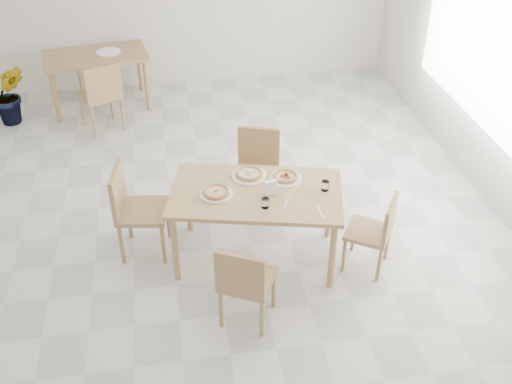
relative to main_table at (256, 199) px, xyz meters
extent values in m
plane|color=silver|center=(-0.40, 0.60, -0.67)|extent=(7.00, 7.00, 0.00)
plane|color=silver|center=(2.60, 0.60, 0.73)|extent=(0.00, 7.00, 7.00)
cube|color=white|center=(2.58, 0.90, 0.83)|extent=(1.60, 0.02, 3.20)
cube|color=tan|center=(0.00, 0.00, 0.06)|extent=(1.68, 1.19, 0.04)
cylinder|color=tan|center=(-0.76, -0.19, -0.31)|extent=(0.06, 0.06, 0.71)
cylinder|color=tan|center=(0.59, -0.51, -0.31)|extent=(0.06, 0.06, 0.71)
cylinder|color=tan|center=(-0.59, 0.51, -0.31)|extent=(0.06, 0.06, 0.71)
cylinder|color=tan|center=(0.76, 0.19, -0.31)|extent=(0.06, 0.06, 0.71)
cube|color=#9F804F|center=(-0.19, -0.75, -0.25)|extent=(0.55, 0.55, 0.04)
cube|color=#9F804F|center=(-0.28, -0.92, -0.04)|extent=(0.38, 0.22, 0.39)
cylinder|color=#9F804F|center=(0.04, -0.68, -0.47)|extent=(0.03, 0.03, 0.40)
cylinder|color=#9F804F|center=(-0.27, -0.52, -0.47)|extent=(0.03, 0.03, 0.40)
cylinder|color=#9F804F|center=(-0.12, -0.99, -0.47)|extent=(0.03, 0.03, 0.40)
cylinder|color=#9F804F|center=(-0.43, -0.83, -0.47)|extent=(0.03, 0.03, 0.40)
cube|color=#9F804F|center=(0.12, 0.74, -0.23)|extent=(0.55, 0.55, 0.04)
cube|color=#9F804F|center=(0.18, 0.93, 0.00)|extent=(0.42, 0.18, 0.41)
cylinder|color=#9F804F|center=(-0.11, 0.63, -0.46)|extent=(0.04, 0.04, 0.42)
cylinder|color=#9F804F|center=(0.24, 0.51, -0.46)|extent=(0.04, 0.04, 0.42)
cylinder|color=#9F804F|center=(0.01, 0.98, -0.46)|extent=(0.04, 0.04, 0.42)
cylinder|color=#9F804F|center=(0.36, 0.86, -0.46)|extent=(0.04, 0.04, 0.42)
cube|color=#9F804F|center=(-1.02, 0.27, -0.21)|extent=(0.52, 0.52, 0.04)
cube|color=#9F804F|center=(-1.22, 0.30, 0.03)|extent=(0.11, 0.45, 0.43)
cylinder|color=#9F804F|center=(-0.86, 0.05, -0.45)|extent=(0.04, 0.04, 0.44)
cylinder|color=#9F804F|center=(-0.80, 0.43, -0.45)|extent=(0.04, 0.04, 0.44)
cylinder|color=#9F804F|center=(-1.24, 0.11, -0.45)|extent=(0.04, 0.04, 0.44)
cylinder|color=#9F804F|center=(-1.18, 0.49, -0.45)|extent=(0.04, 0.04, 0.44)
cube|color=#9F804F|center=(0.98, -0.29, -0.28)|extent=(0.53, 0.53, 0.04)
cube|color=#9F804F|center=(1.13, -0.38, -0.08)|extent=(0.24, 0.34, 0.36)
cylinder|color=#9F804F|center=(0.93, -0.06, -0.48)|extent=(0.03, 0.03, 0.37)
cylinder|color=#9F804F|center=(0.76, -0.34, -0.48)|extent=(0.03, 0.03, 0.37)
cylinder|color=#9F804F|center=(1.21, -0.24, -0.48)|extent=(0.03, 0.03, 0.37)
cylinder|color=#9F804F|center=(1.03, -0.51, -0.48)|extent=(0.03, 0.03, 0.37)
cylinder|color=white|center=(-0.35, 0.01, 0.09)|extent=(0.29, 0.29, 0.02)
cylinder|color=white|center=(-0.02, 0.25, 0.09)|extent=(0.32, 0.32, 0.02)
cylinder|color=white|center=(0.30, 0.15, 0.09)|extent=(0.30, 0.30, 0.02)
cylinder|color=tan|center=(-0.35, 0.01, 0.11)|extent=(0.31, 0.31, 0.01)
torus|color=tan|center=(-0.35, 0.01, 0.12)|extent=(0.31, 0.31, 0.03)
cylinder|color=orange|center=(-0.35, 0.01, 0.11)|extent=(0.23, 0.23, 0.01)
ellipsoid|color=#1F4C11|center=(-0.35, 0.01, 0.12)|extent=(0.05, 0.05, 0.01)
cylinder|color=tan|center=(-0.02, 0.25, 0.11)|extent=(0.28, 0.28, 0.01)
torus|color=tan|center=(-0.02, 0.25, 0.12)|extent=(0.29, 0.29, 0.03)
cylinder|color=#F4E7C9|center=(-0.02, 0.25, 0.11)|extent=(0.22, 0.22, 0.01)
cylinder|color=tan|center=(0.30, 0.15, 0.11)|extent=(0.27, 0.27, 0.01)
torus|color=tan|center=(0.30, 0.15, 0.12)|extent=(0.27, 0.27, 0.03)
cylinder|color=orange|center=(0.30, 0.15, 0.11)|extent=(0.20, 0.20, 0.01)
cylinder|color=white|center=(0.04, -0.24, 0.13)|extent=(0.07, 0.07, 0.09)
cylinder|color=white|center=(0.61, -0.07, 0.13)|extent=(0.07, 0.07, 0.09)
cube|color=silver|center=(0.12, -0.06, 0.09)|extent=(0.14, 0.08, 0.01)
cube|color=white|center=(0.12, -0.06, 0.16)|extent=(0.12, 0.07, 0.13)
cube|color=silver|center=(0.23, -0.20, 0.08)|extent=(0.09, 0.17, 0.01)
cube|color=silver|center=(0.48, -0.39, 0.08)|extent=(0.03, 0.18, 0.01)
cube|color=#9F804F|center=(-1.58, 3.49, 0.06)|extent=(1.43, 0.96, 0.04)
cylinder|color=#9F804F|center=(-2.12, 3.09, -0.31)|extent=(0.06, 0.06, 0.71)
cylinder|color=#9F804F|center=(-0.95, 3.28, -0.31)|extent=(0.06, 0.06, 0.71)
cylinder|color=#9F804F|center=(-2.22, 3.71, -0.31)|extent=(0.06, 0.06, 0.71)
cylinder|color=#9F804F|center=(-1.04, 3.89, -0.31)|extent=(0.06, 0.06, 0.71)
cube|color=#9F804F|center=(-1.53, 2.83, -0.20)|extent=(0.60, 0.60, 0.04)
cube|color=#9F804F|center=(-1.44, 2.64, 0.04)|extent=(0.44, 0.22, 0.43)
cylinder|color=#9F804F|center=(-1.43, 3.09, -0.45)|extent=(0.04, 0.04, 0.45)
cylinder|color=#9F804F|center=(-1.79, 2.93, -0.45)|extent=(0.04, 0.04, 0.45)
cylinder|color=#9F804F|center=(-1.27, 2.73, -0.45)|extent=(0.04, 0.04, 0.45)
cylinder|color=#9F804F|center=(-1.63, 2.58, -0.45)|extent=(0.04, 0.04, 0.45)
cube|color=#9F804F|center=(-1.72, 4.08, -0.23)|extent=(0.47, 0.47, 0.04)
cube|color=#9F804F|center=(-1.74, 4.28, -0.01)|extent=(0.43, 0.08, 0.41)
cylinder|color=#9F804F|center=(-1.89, 3.88, -0.46)|extent=(0.04, 0.04, 0.42)
cylinder|color=#9F804F|center=(-1.52, 3.92, -0.46)|extent=(0.04, 0.04, 0.42)
cylinder|color=#9F804F|center=(-1.92, 4.25, -0.46)|extent=(0.04, 0.04, 0.42)
cylinder|color=#9F804F|center=(-1.56, 4.28, -0.46)|extent=(0.04, 0.04, 0.42)
cylinder|color=white|center=(-1.41, 3.52, 0.09)|extent=(0.32, 0.32, 0.02)
imported|color=#1E6723|center=(-2.70, 3.19, -0.27)|extent=(0.51, 0.45, 0.79)
camera|label=1|loc=(-0.72, -4.29, 3.11)|focal=42.00mm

